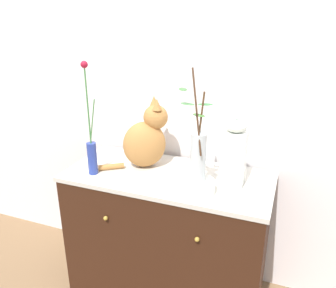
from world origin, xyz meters
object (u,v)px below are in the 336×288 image
object	(u,v)px
vase_slim_green	(92,148)
jar_lidded_porcelain	(234,153)
cat_sitting	(146,139)
bowl_porcelain	(197,187)
vase_glass_clear	(198,154)
sideboard	(168,236)

from	to	relation	value
vase_slim_green	jar_lidded_porcelain	xyz separation A→B (m)	(0.74, 0.16, 0.02)
cat_sitting	jar_lidded_porcelain	world-z (taller)	cat_sitting
cat_sitting	vase_slim_green	world-z (taller)	vase_slim_green
bowl_porcelain	vase_slim_green	bearing A→B (deg)	179.66
bowl_porcelain	vase_glass_clear	bearing A→B (deg)	-146.29
sideboard	vase_glass_clear	distance (m)	0.66
jar_lidded_porcelain	sideboard	bearing A→B (deg)	-176.41
vase_slim_green	bowl_porcelain	size ratio (longest dim) A/B	3.43
cat_sitting	vase_glass_clear	distance (m)	0.42
cat_sitting	vase_slim_green	xyz separation A→B (m)	(-0.23, -0.20, -0.02)
jar_lidded_porcelain	bowl_porcelain	bearing A→B (deg)	-132.01
sideboard	vase_glass_clear	size ratio (longest dim) A/B	2.09
bowl_porcelain	jar_lidded_porcelain	bearing A→B (deg)	47.99
sideboard	jar_lidded_porcelain	size ratio (longest dim) A/B	3.06
sideboard	cat_sitting	bearing A→B (deg)	157.15
sideboard	vase_glass_clear	bearing A→B (deg)	-33.93
bowl_porcelain	vase_glass_clear	world-z (taller)	vase_glass_clear
sideboard	vase_glass_clear	world-z (taller)	vase_glass_clear
sideboard	bowl_porcelain	xyz separation A→B (m)	(0.21, -0.14, 0.44)
vase_glass_clear	cat_sitting	bearing A→B (deg)	150.60
bowl_porcelain	vase_glass_clear	distance (m)	0.17
cat_sitting	jar_lidded_porcelain	bearing A→B (deg)	-5.01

